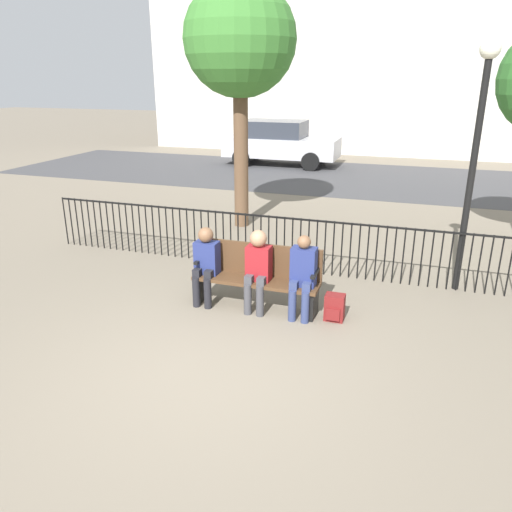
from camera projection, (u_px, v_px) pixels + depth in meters
ground_plane at (207, 372)px, 5.68m from camera, size 80.00×80.00×0.00m
park_bench at (258, 274)px, 7.15m from camera, size 1.82×0.45×0.92m
seated_person_0 at (206, 261)px, 7.20m from camera, size 0.34×0.39×1.15m
seated_person_1 at (258, 266)px, 6.96m from camera, size 0.34×0.39×1.19m
seated_person_2 at (303, 273)px, 6.77m from camera, size 0.34×0.39×1.18m
backpack at (334, 308)px, 6.82m from camera, size 0.27×0.23×0.38m
fence_railing at (285, 239)px, 8.48m from camera, size 9.01×0.03×0.95m
tree_0 at (240, 42)px, 9.96m from camera, size 2.28×2.28×5.01m
lamp_post at (478, 132)px, 7.08m from camera, size 0.28×0.28×3.66m
street_surface at (354, 178)px, 16.38m from camera, size 24.00×6.00×0.01m
parked_car_0 at (279, 142)px, 18.57m from camera, size 4.20×1.94×1.62m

